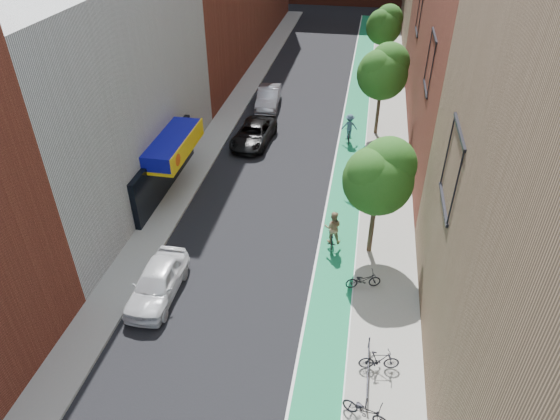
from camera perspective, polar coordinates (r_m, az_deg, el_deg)
The scene contains 17 objects.
ground at distance 20.13m, azimuth -8.28°, elevation -21.05°, with size 160.00×160.00×0.00m, color black.
bike_lane at distance 40.08m, azimuth 8.57°, elevation 9.95°, with size 2.00×68.00×0.01m, color #15773E.
sidewalk_left at distance 41.44m, azimuth -5.58°, elevation 11.13°, with size 2.00×68.00×0.15m, color gray.
sidewalk_right at distance 40.09m, azimuth 12.19°, elevation 9.66°, with size 3.00×68.00×0.15m, color gray.
building_left_white at distance 30.93m, azimuth -21.40°, elevation 12.43°, with size 8.00×20.00×12.00m, color silver.
tree_near at distance 23.74m, azimuth 11.31°, elevation 3.94°, with size 3.40×3.36×6.42m.
tree_mid at distance 36.45m, azimuth 11.73°, elevation 15.37°, with size 3.55×3.53×6.74m.
tree_far at distance 50.01m, azimuth 11.86°, elevation 20.09°, with size 3.30×3.25×6.21m.
parked_car_white at distance 23.78m, azimuth -13.85°, elevation -8.03°, with size 1.85×4.59×1.56m, color silver.
parked_car_black at distance 36.10m, azimuth -3.04°, elevation 8.67°, with size 2.40×5.21×1.45m, color black.
parked_car_silver at distance 42.08m, azimuth -1.34°, elevation 12.74°, with size 1.71×4.90×1.61m, color gray.
cyclist_lane_near at distance 25.83m, azimuth 6.02°, elevation -2.55°, with size 0.93×1.61×2.20m.
cyclist_lane_mid at distance 30.38m, azimuth 8.05°, elevation 3.07°, with size 1.01×1.66×2.01m.
cyclist_lane_far at distance 36.49m, azimuth 7.90°, elevation 9.10°, with size 1.21×1.66×2.11m.
parked_bike_near at distance 19.30m, azimuth 9.75°, elevation -21.66°, with size 0.62×1.77×0.93m, color black.
parked_bike_mid at distance 20.69m, azimuth 11.27°, elevation -16.48°, with size 0.45×1.60×0.96m, color black.
parked_bike_far at distance 23.83m, azimuth 9.50°, elevation -7.88°, with size 0.59×1.68×0.88m, color black.
Camera 1 is at (4.66, -10.51, 16.53)m, focal length 32.00 mm.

